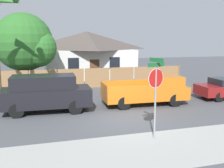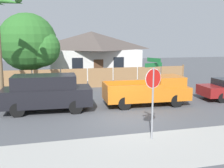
{
  "view_description": "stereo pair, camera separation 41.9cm",
  "coord_description": "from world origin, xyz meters",
  "views": [
    {
      "loc": [
        -4.06,
        -11.52,
        3.78
      ],
      "look_at": [
        -0.39,
        0.9,
        1.6
      ],
      "focal_mm": 42.0,
      "sensor_mm": 36.0,
      "label": 1
    },
    {
      "loc": [
        -3.65,
        -11.63,
        3.78
      ],
      "look_at": [
        -0.39,
        0.9,
        1.6
      ],
      "focal_mm": 42.0,
      "sensor_mm": 36.0,
      "label": 2
    }
  ],
  "objects": [
    {
      "name": "ground_plane",
      "position": [
        0.0,
        0.0,
        0.0
      ],
      "size": [
        80.0,
        80.0,
        0.0
      ],
      "primitive_type": "plane",
      "color": "#4C4F54"
    },
    {
      "name": "wooden_fence",
      "position": [
        0.71,
        8.84,
        0.78
      ],
      "size": [
        14.89,
        0.12,
        1.66
      ],
      "color": "#997047",
      "rests_on": "ground"
    },
    {
      "name": "orange_pickup",
      "position": [
        2.29,
        2.43,
        0.83
      ],
      "size": [
        5.01,
        2.2,
        1.68
      ],
      "rotation": [
        0.0,
        0.0,
        -0.05
      ],
      "color": "orange",
      "rests_on": "ground"
    },
    {
      "name": "sidewalk_strip",
      "position": [
        0.0,
        -3.6,
        0.0
      ],
      "size": [
        36.0,
        3.2,
        0.01
      ],
      "color": "#A3A39E",
      "rests_on": "ground"
    },
    {
      "name": "oak_tree",
      "position": [
        -4.63,
        10.35,
        3.5
      ],
      "size": [
        4.82,
        4.59,
        5.9
      ],
      "color": "brown",
      "rests_on": "ground"
    },
    {
      "name": "stop_sign",
      "position": [
        0.26,
        -2.69,
        2.1
      ],
      "size": [
        0.78,
        0.7,
        3.13
      ],
      "rotation": [
        0.0,
        0.0,
        0.3
      ],
      "color": "gray",
      "rests_on": "ground"
    },
    {
      "name": "house",
      "position": [
        1.24,
        15.74,
        2.42
      ],
      "size": [
        9.36,
        7.75,
        4.66
      ],
      "color": "white",
      "rests_on": "ground"
    },
    {
      "name": "red_suv",
      "position": [
        -3.59,
        2.44,
        1.05
      ],
      "size": [
        4.72,
        2.11,
        1.96
      ],
      "rotation": [
        0.0,
        0.0,
        -0.05
      ],
      "color": "black",
      "rests_on": "ground"
    }
  ]
}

